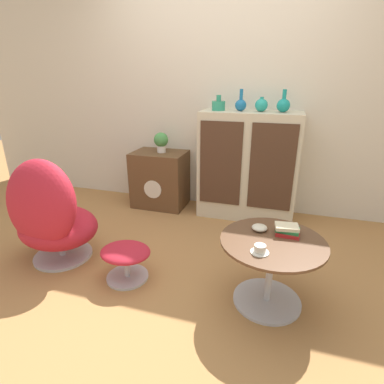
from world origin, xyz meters
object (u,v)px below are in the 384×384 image
(bowl, at_px, (260,228))
(potted_plant, at_px, (161,141))
(coffee_table, at_px, (271,263))
(vase_rightmost, at_px, (283,105))
(ottoman, at_px, (126,256))
(egg_chair, at_px, (50,216))
(teacup, at_px, (260,250))
(vase_inner_right, at_px, (261,105))
(vase_inner_left, at_px, (241,104))
(tv_console, at_px, (160,179))
(sideboard, at_px, (248,166))
(book_stack, at_px, (287,230))
(vase_leftmost, at_px, (219,105))

(bowl, bearing_deg, potted_plant, 134.30)
(coffee_table, relative_size, vase_rightmost, 3.13)
(ottoman, bearing_deg, potted_plant, 101.12)
(egg_chair, bearing_deg, coffee_table, 0.06)
(potted_plant, bearing_deg, teacup, -50.92)
(vase_inner_right, bearing_deg, vase_inner_left, -180.00)
(ottoman, height_order, vase_inner_right, vase_inner_right)
(ottoman, height_order, bowl, bowl)
(tv_console, height_order, vase_inner_left, vase_inner_left)
(vase_inner_right, bearing_deg, sideboard, -177.58)
(tv_console, relative_size, book_stack, 3.91)
(teacup, bearing_deg, coffee_table, 68.01)
(sideboard, xyz_separation_m, vase_inner_right, (0.09, 0.00, 0.62))
(vase_inner_right, relative_size, book_stack, 0.85)
(sideboard, bearing_deg, potted_plant, -179.50)
(bowl, bearing_deg, vase_rightmost, 87.34)
(vase_leftmost, bearing_deg, coffee_table, -63.98)
(coffee_table, height_order, vase_rightmost, vase_rightmost)
(vase_rightmost, bearing_deg, coffee_table, -88.47)
(bowl, bearing_deg, vase_inner_left, 105.53)
(tv_console, xyz_separation_m, potted_plant, (0.03, 0.00, 0.45))
(egg_chair, xyz_separation_m, bowl, (1.61, 0.12, 0.08))
(vase_rightmost, height_order, teacup, vase_rightmost)
(vase_rightmost, bearing_deg, teacup, -91.18)
(sideboard, bearing_deg, ottoman, -116.34)
(egg_chair, relative_size, vase_rightmost, 4.25)
(ottoman, xyz_separation_m, bowl, (0.94, 0.16, 0.30))
(vase_leftmost, distance_m, vase_inner_right, 0.43)
(sideboard, relative_size, ottoman, 2.96)
(tv_console, relative_size, ottoman, 1.70)
(coffee_table, bearing_deg, vase_leftmost, 116.02)
(coffee_table, height_order, vase_leftmost, vase_leftmost)
(book_stack, bearing_deg, vase_inner_left, 112.56)
(ottoman, xyz_separation_m, vase_inner_left, (0.59, 1.41, 0.99))
(sideboard, relative_size, vase_leftmost, 7.40)
(vase_leftmost, xyz_separation_m, teacup, (0.60, -1.54, -0.68))
(vase_leftmost, relative_size, book_stack, 0.92)
(vase_leftmost, bearing_deg, vase_inner_left, -0.00)
(coffee_table, bearing_deg, potted_plant, 133.93)
(egg_chair, xyz_separation_m, vase_inner_left, (1.26, 1.37, 0.78))
(ottoman, xyz_separation_m, vase_inner_right, (0.79, 1.41, 0.99))
(vase_rightmost, height_order, book_stack, vase_rightmost)
(coffee_table, bearing_deg, vase_rightmost, 91.53)
(egg_chair, distance_m, book_stack, 1.79)
(tv_console, distance_m, bowl, 1.76)
(vase_inner_left, relative_size, vase_inner_right, 1.52)
(sideboard, distance_m, ottoman, 1.62)
(tv_console, height_order, vase_leftmost, vase_leftmost)
(coffee_table, bearing_deg, sideboard, 103.73)
(coffee_table, height_order, vase_inner_left, vase_inner_left)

